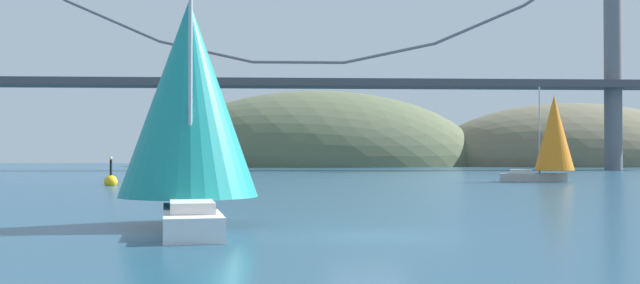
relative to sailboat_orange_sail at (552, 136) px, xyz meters
name	(u,v)px	position (x,y,z in m)	size (l,w,h in m)	color
ground_plane	(367,236)	(-22.60, -44.63, -4.26)	(360.00, 360.00, 0.00)	navy
headland_center	(318,166)	(-17.60, 90.37, -4.26)	(70.84, 44.00, 31.91)	#5B6647
headland_right	(570,165)	(37.40, 90.37, -4.26)	(63.38, 44.00, 27.09)	#6B664C
suspension_bridge	(299,73)	(-22.60, 50.37, 11.29)	(138.77, 6.00, 36.49)	slate
sailboat_orange_sail	(552,136)	(0.00, 0.00, 0.00)	(7.22, 4.45, 8.92)	#B7B2A8
sailboat_teal_sail	(189,104)	(-28.77, -40.88, 0.22)	(5.85, 8.94, 8.88)	white
channel_buoy	(111,181)	(-39.50, -5.94, -3.89)	(1.10, 1.10, 2.64)	gold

